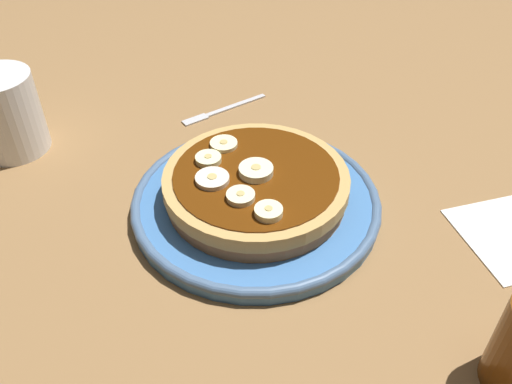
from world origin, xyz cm
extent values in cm
cube|color=olive|center=(0.00, 0.00, -1.50)|extent=(140.00, 140.00, 3.00)
cylinder|color=#3F72B2|center=(0.00, 0.00, 0.78)|extent=(26.14, 26.14, 1.56)
torus|color=#496588|center=(0.00, 0.00, 1.32)|extent=(26.45, 26.45, 1.09)
cylinder|color=#AB6639|center=(-0.16, 0.45, 2.33)|extent=(18.80, 18.80, 1.55)
cylinder|color=tan|center=(-0.21, -0.01, 3.88)|extent=(19.30, 19.30, 1.55)
cylinder|color=#592B0A|center=(0.00, 0.00, 4.73)|extent=(17.09, 17.09, 0.16)
cylinder|color=#EBEABB|center=(-0.10, 0.47, 5.12)|extent=(3.53, 3.53, 0.95)
cylinder|color=tan|center=(-0.10, 0.47, 5.64)|extent=(0.99, 0.99, 0.08)
cylinder|color=#FAF1B3|center=(4.01, -4.56, 4.95)|extent=(3.01, 3.01, 0.60)
cylinder|color=tan|center=(4.01, -4.56, 5.29)|extent=(0.84, 0.84, 0.08)
cylinder|color=#F5EFB5|center=(-1.79, 6.01, 5.09)|extent=(2.69, 2.69, 0.87)
cylinder|color=tan|center=(-1.79, 6.01, 5.56)|extent=(0.75, 0.75, 0.08)
cylinder|color=#EFF4B6|center=(5.19, -1.57, 5.03)|extent=(2.75, 2.75, 0.77)
cylinder|color=tan|center=(5.19, -1.57, 5.46)|extent=(0.77, 0.77, 0.08)
cylinder|color=#EEE1C4|center=(4.24, 1.63, 4.99)|extent=(3.44, 3.44, 0.68)
cylinder|color=tan|center=(4.24, 1.63, 5.37)|extent=(0.96, 0.96, 0.08)
cylinder|color=beige|center=(1.08, 4.03, 5.03)|extent=(2.81, 2.81, 0.76)
cylinder|color=tan|center=(1.08, 4.03, 5.45)|extent=(0.79, 0.79, 0.08)
cylinder|color=white|center=(30.78, -8.27, 4.89)|extent=(8.33, 8.33, 9.78)
cube|color=silver|center=(4.91, -20.85, 0.25)|extent=(7.65, 6.73, 0.50)
cube|color=silver|center=(9.84, -16.61, 0.25)|extent=(3.47, 3.24, 0.50)
camera|label=1|loc=(-4.36, 42.42, 38.32)|focal=37.26mm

